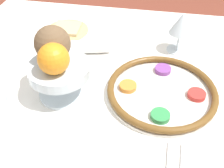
# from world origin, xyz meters

# --- Properties ---
(dining_table) EXTENTS (1.21, 1.01, 0.73)m
(dining_table) POSITION_xyz_m (0.00, 0.00, 0.36)
(dining_table) COLOR white
(dining_table) RESTS_ON ground_plane
(seder_plate) EXTENTS (0.32, 0.32, 0.03)m
(seder_plate) POSITION_xyz_m (-0.16, 0.04, 0.74)
(seder_plate) COLOR silver
(seder_plate) RESTS_ON dining_table
(wine_glass) EXTENTS (0.08, 0.08, 0.15)m
(wine_glass) POSITION_xyz_m (-0.21, -0.20, 0.83)
(wine_glass) COLOR silver
(wine_glass) RESTS_ON dining_table
(fruit_stand) EXTENTS (0.17, 0.17, 0.11)m
(fruit_stand) POSITION_xyz_m (0.13, 0.09, 0.80)
(fruit_stand) COLOR silver
(fruit_stand) RESTS_ON dining_table
(orange_fruit) EXTENTS (0.08, 0.08, 0.08)m
(orange_fruit) POSITION_xyz_m (0.12, 0.11, 0.87)
(orange_fruit) COLOR orange
(orange_fruit) RESTS_ON fruit_stand
(coconut) EXTENTS (0.10, 0.10, 0.10)m
(coconut) POSITION_xyz_m (0.15, 0.06, 0.88)
(coconut) COLOR brown
(coconut) RESTS_ON fruit_stand
(bread_plate) EXTENTS (0.17, 0.17, 0.02)m
(bread_plate) POSITION_xyz_m (0.22, -0.26, 0.74)
(bread_plate) COLOR tan
(bread_plate) RESTS_ON dining_table
(napkin_roll) EXTENTS (0.16, 0.08, 0.05)m
(napkin_roll) POSITION_xyz_m (0.10, -0.13, 0.75)
(napkin_roll) COLOR white
(napkin_roll) RESTS_ON dining_table
(spoon) EXTENTS (0.16, 0.05, 0.01)m
(spoon) POSITION_xyz_m (0.09, -0.18, 0.73)
(spoon) COLOR silver
(spoon) RESTS_ON dining_table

